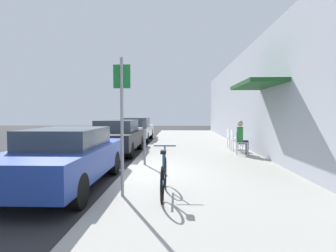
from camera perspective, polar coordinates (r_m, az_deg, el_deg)
name	(u,v)px	position (r m, az deg, el deg)	size (l,w,h in m)	color
ground_plane	(125,175)	(7.75, -8.94, -9.93)	(60.00, 60.00, 0.00)	#2D2D30
sidewalk_slab	(201,161)	(9.60, 6.81, -7.11)	(4.50, 32.00, 0.12)	#9E9B93
building_facade	(273,95)	(9.97, 20.79, 5.91)	(1.40, 32.00, 4.56)	#999EA8
parked_car_0	(65,156)	(6.70, -20.46, -5.91)	(1.80, 4.40, 1.34)	navy
parked_car_1	(117,136)	(11.79, -10.52, -2.07)	(1.80, 4.40, 1.40)	black
parked_car_2	(136,129)	(17.07, -6.63, -0.60)	(1.80, 4.40, 1.41)	silver
parking_meter	(145,140)	(8.41, -4.83, -2.80)	(0.12, 0.10, 1.32)	slate
street_sign	(122,116)	(5.25, -9.47, 2.14)	(0.32, 0.06, 2.60)	gray
bicycle_0	(164,176)	(5.36, -0.88, -10.34)	(0.46, 1.71, 0.90)	black
cafe_chair_0	(240,141)	(10.85, 14.61, -3.05)	(0.53, 0.53, 0.87)	silver
seated_patron_0	(242,136)	(10.83, 14.94, -2.04)	(0.49, 0.44, 1.29)	#232838
cafe_chair_1	(235,139)	(11.74, 13.61, -2.62)	(0.45, 0.45, 0.87)	silver
cafe_chair_2	(231,137)	(12.51, 12.88, -2.29)	(0.46, 0.46, 0.87)	silver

